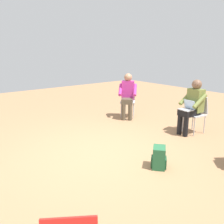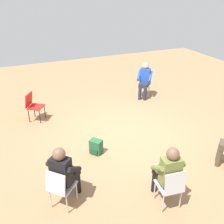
{
  "view_description": "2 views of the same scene",
  "coord_description": "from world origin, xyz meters",
  "px_view_note": "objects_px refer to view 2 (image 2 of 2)",
  "views": [
    {
      "loc": [
        -3.47,
        2.53,
        1.93
      ],
      "look_at": [
        -0.27,
        -0.02,
        0.86
      ],
      "focal_mm": 40.0,
      "sensor_mm": 36.0,
      "label": 1
    },
    {
      "loc": [
        -2.55,
        -5.07,
        3.63
      ],
      "look_at": [
        -0.31,
        0.24,
        0.66
      ],
      "focal_mm": 40.0,
      "sensor_mm": 36.0,
      "label": 2
    }
  ],
  "objects_px": {
    "person_in_black": "(64,171)",
    "chair_northeast": "(145,82)",
    "person_with_laptop": "(167,171)",
    "person_in_blue": "(144,79)",
    "chair_south": "(171,186)",
    "chair_northwest": "(33,105)",
    "backpack_near_laptop_user": "(96,147)",
    "chair_southwest": "(60,186)"
  },
  "relations": [
    {
      "from": "chair_northeast",
      "to": "person_in_blue",
      "type": "distance_m",
      "value": 0.26
    },
    {
      "from": "person_in_blue",
      "to": "person_in_black",
      "type": "relative_size",
      "value": 1.0
    },
    {
      "from": "chair_northeast",
      "to": "chair_northwest",
      "type": "distance_m",
      "value": 3.94
    },
    {
      "from": "person_in_black",
      "to": "chair_northeast",
      "type": "bearing_deg",
      "value": 90.44
    },
    {
      "from": "backpack_near_laptop_user",
      "to": "chair_northeast",
      "type": "bearing_deg",
      "value": 43.21
    },
    {
      "from": "person_with_laptop",
      "to": "person_in_black",
      "type": "relative_size",
      "value": 1.0
    },
    {
      "from": "chair_southwest",
      "to": "person_with_laptop",
      "type": "xyz_separation_m",
      "value": [
        1.8,
        -0.58,
        0.2
      ]
    },
    {
      "from": "chair_southwest",
      "to": "person_in_blue",
      "type": "relative_size",
      "value": 0.69
    },
    {
      "from": "chair_northwest",
      "to": "person_with_laptop",
      "type": "relative_size",
      "value": 0.69
    },
    {
      "from": "chair_northeast",
      "to": "chair_southwest",
      "type": "relative_size",
      "value": 1.0
    },
    {
      "from": "chair_south",
      "to": "backpack_near_laptop_user",
      "type": "distance_m",
      "value": 2.17
    },
    {
      "from": "chair_south",
      "to": "person_in_blue",
      "type": "xyz_separation_m",
      "value": [
        2.03,
        4.54,
        0.2
      ]
    },
    {
      "from": "chair_northeast",
      "to": "chair_northwest",
      "type": "bearing_deg",
      "value": 44.63
    },
    {
      "from": "chair_northeast",
      "to": "chair_southwest",
      "type": "height_order",
      "value": "same"
    },
    {
      "from": "chair_southwest",
      "to": "person_in_black",
      "type": "relative_size",
      "value": 0.69
    },
    {
      "from": "chair_south",
      "to": "person_in_blue",
      "type": "bearing_deg",
      "value": 72.89
    },
    {
      "from": "chair_northeast",
      "to": "chair_northwest",
      "type": "xyz_separation_m",
      "value": [
        -3.92,
        -0.37,
        0.0
      ]
    },
    {
      "from": "chair_southwest",
      "to": "chair_northwest",
      "type": "xyz_separation_m",
      "value": [
        -0.01,
        3.55,
        0.0
      ]
    },
    {
      "from": "chair_northeast",
      "to": "person_in_black",
      "type": "bearing_deg",
      "value": 84.29
    },
    {
      "from": "chair_northeast",
      "to": "person_in_blue",
      "type": "bearing_deg",
      "value": 90.0
    },
    {
      "from": "chair_northwest",
      "to": "chair_south",
      "type": "distance_m",
      "value": 4.65
    },
    {
      "from": "chair_northwest",
      "to": "person_in_blue",
      "type": "relative_size",
      "value": 0.69
    },
    {
      "from": "person_in_blue",
      "to": "chair_southwest",
      "type": "bearing_deg",
      "value": 84.1
    },
    {
      "from": "person_in_black",
      "to": "chair_south",
      "type": "bearing_deg",
      "value": 17.83
    },
    {
      "from": "person_with_laptop",
      "to": "person_in_black",
      "type": "bearing_deg",
      "value": 164.43
    },
    {
      "from": "person_in_blue",
      "to": "backpack_near_laptop_user",
      "type": "xyz_separation_m",
      "value": [
        -2.69,
        -2.5,
        -0.54
      ]
    },
    {
      "from": "chair_northwest",
      "to": "person_in_black",
      "type": "bearing_deg",
      "value": 35.32
    },
    {
      "from": "chair_south",
      "to": "backpack_near_laptop_user",
      "type": "xyz_separation_m",
      "value": [
        -0.67,
        2.04,
        -0.34
      ]
    },
    {
      "from": "chair_south",
      "to": "person_with_laptop",
      "type": "height_order",
      "value": "person_with_laptop"
    },
    {
      "from": "chair_southwest",
      "to": "person_in_black",
      "type": "height_order",
      "value": "person_in_black"
    },
    {
      "from": "chair_northwest",
      "to": "backpack_near_laptop_user",
      "type": "bearing_deg",
      "value": 59.66
    },
    {
      "from": "chair_south",
      "to": "chair_northeast",
      "type": "bearing_deg",
      "value": 72.4
    },
    {
      "from": "person_in_blue",
      "to": "backpack_near_laptop_user",
      "type": "height_order",
      "value": "person_in_blue"
    },
    {
      "from": "chair_northwest",
      "to": "person_in_black",
      "type": "xyz_separation_m",
      "value": [
        0.13,
        -3.43,
        0.2
      ]
    },
    {
      "from": "person_with_laptop",
      "to": "person_in_blue",
      "type": "bearing_deg",
      "value": 72.29
    },
    {
      "from": "person_in_black",
      "to": "backpack_near_laptop_user",
      "type": "relative_size",
      "value": 3.44
    },
    {
      "from": "person_in_black",
      "to": "backpack_near_laptop_user",
      "type": "xyz_separation_m",
      "value": [
        0.99,
        1.18,
        -0.54
      ]
    },
    {
      "from": "chair_northwest",
      "to": "person_in_blue",
      "type": "bearing_deg",
      "value": 126.82
    },
    {
      "from": "chair_northwest",
      "to": "chair_south",
      "type": "relative_size",
      "value": 1.0
    },
    {
      "from": "chair_south",
      "to": "person_in_black",
      "type": "xyz_separation_m",
      "value": [
        -1.66,
        0.87,
        0.2
      ]
    },
    {
      "from": "person_with_laptop",
      "to": "person_in_blue",
      "type": "xyz_separation_m",
      "value": [
        2.0,
        4.37,
        0.0
      ]
    },
    {
      "from": "backpack_near_laptop_user",
      "to": "person_with_laptop",
      "type": "bearing_deg",
      "value": -69.87
    }
  ]
}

